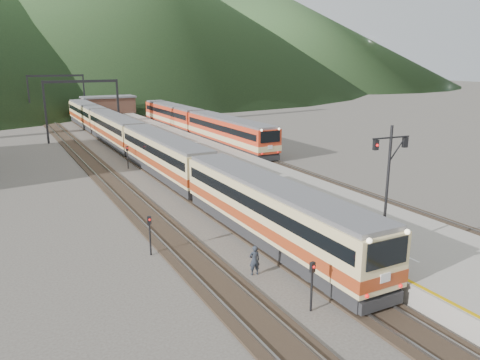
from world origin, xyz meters
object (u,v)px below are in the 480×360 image
second_train (197,123)px  worker (254,260)px  main_train (136,141)px  signal_mast (388,175)px

second_train → worker: bearing=-109.3°
main_train → signal_mast: 33.93m
signal_mast → worker: size_ratio=4.15×
main_train → second_train: bearing=40.8°
signal_mast → worker: bearing=159.1°
second_train → signal_mast: 44.41m
main_train → worker: (-2.89, -31.23, -1.10)m
main_train → signal_mast: (3.37, -33.62, 3.08)m
worker → second_train: bearing=-100.8°
main_train → second_train: 15.19m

